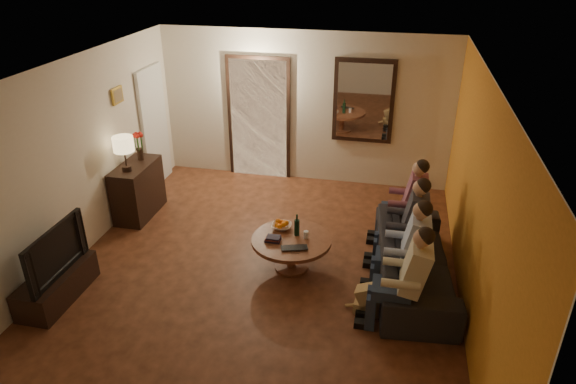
% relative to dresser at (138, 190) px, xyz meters
% --- Properties ---
extents(floor, '(5.00, 6.00, 0.01)m').
position_rel_dresser_xyz_m(floor, '(2.25, -1.12, -0.42)').
color(floor, '#422011').
rests_on(floor, ground).
extents(ceiling, '(5.00, 6.00, 0.01)m').
position_rel_dresser_xyz_m(ceiling, '(2.25, -1.12, 2.18)').
color(ceiling, white).
rests_on(ceiling, back_wall).
extents(back_wall, '(5.00, 0.02, 2.60)m').
position_rel_dresser_xyz_m(back_wall, '(2.25, 1.88, 0.88)').
color(back_wall, beige).
rests_on(back_wall, floor).
extents(front_wall, '(5.00, 0.02, 2.60)m').
position_rel_dresser_xyz_m(front_wall, '(2.25, -4.12, 0.88)').
color(front_wall, beige).
rests_on(front_wall, floor).
extents(left_wall, '(0.02, 6.00, 2.60)m').
position_rel_dresser_xyz_m(left_wall, '(-0.25, -1.12, 0.88)').
color(left_wall, beige).
rests_on(left_wall, floor).
extents(right_wall, '(0.02, 6.00, 2.60)m').
position_rel_dresser_xyz_m(right_wall, '(4.75, -1.12, 0.88)').
color(right_wall, beige).
rests_on(right_wall, floor).
extents(orange_accent, '(0.01, 6.00, 2.60)m').
position_rel_dresser_xyz_m(orange_accent, '(4.74, -1.12, 0.88)').
color(orange_accent, orange).
rests_on(orange_accent, right_wall).
extents(kitchen_doorway, '(1.00, 0.06, 2.10)m').
position_rel_dresser_xyz_m(kitchen_doorway, '(1.45, 1.86, 0.63)').
color(kitchen_doorway, '#FFE0A5').
rests_on(kitchen_doorway, floor).
extents(door_trim, '(1.12, 0.04, 2.22)m').
position_rel_dresser_xyz_m(door_trim, '(1.45, 1.85, 0.63)').
color(door_trim, black).
rests_on(door_trim, floor).
extents(fridge_glimpse, '(0.45, 0.03, 1.70)m').
position_rel_dresser_xyz_m(fridge_glimpse, '(1.70, 1.87, 0.48)').
color(fridge_glimpse, silver).
rests_on(fridge_glimpse, floor).
extents(mirror_frame, '(1.00, 0.05, 1.40)m').
position_rel_dresser_xyz_m(mirror_frame, '(3.25, 1.84, 1.08)').
color(mirror_frame, black).
rests_on(mirror_frame, back_wall).
extents(mirror_glass, '(0.86, 0.02, 1.26)m').
position_rel_dresser_xyz_m(mirror_glass, '(3.25, 1.81, 1.08)').
color(mirror_glass, white).
rests_on(mirror_glass, back_wall).
extents(white_door, '(0.06, 0.85, 2.04)m').
position_rel_dresser_xyz_m(white_door, '(-0.21, 1.18, 0.60)').
color(white_door, white).
rests_on(white_door, floor).
extents(framed_art, '(0.03, 0.28, 0.24)m').
position_rel_dresser_xyz_m(framed_art, '(-0.22, 0.18, 1.43)').
color(framed_art, '#B28C33').
rests_on(framed_art, left_wall).
extents(art_canvas, '(0.01, 0.22, 0.18)m').
position_rel_dresser_xyz_m(art_canvas, '(-0.21, 0.18, 1.43)').
color(art_canvas, brown).
rests_on(art_canvas, left_wall).
extents(dresser, '(0.45, 0.95, 0.84)m').
position_rel_dresser_xyz_m(dresser, '(0.00, 0.00, 0.00)').
color(dresser, black).
rests_on(dresser, floor).
extents(table_lamp, '(0.30, 0.30, 0.54)m').
position_rel_dresser_xyz_m(table_lamp, '(0.00, -0.22, 0.69)').
color(table_lamp, beige).
rests_on(table_lamp, dresser).
extents(flower_vase, '(0.14, 0.14, 0.44)m').
position_rel_dresser_xyz_m(flower_vase, '(0.00, 0.22, 0.64)').
color(flower_vase, red).
rests_on(flower_vase, dresser).
extents(tv_stand, '(0.45, 1.08, 0.36)m').
position_rel_dresser_xyz_m(tv_stand, '(0.00, -2.14, -0.24)').
color(tv_stand, black).
rests_on(tv_stand, floor).
extents(tv, '(1.06, 0.14, 0.61)m').
position_rel_dresser_xyz_m(tv, '(0.00, -2.14, 0.25)').
color(tv, black).
rests_on(tv, tv_stand).
extents(sofa, '(2.31, 1.07, 0.65)m').
position_rel_dresser_xyz_m(sofa, '(4.17, -0.91, -0.09)').
color(sofa, black).
rests_on(sofa, floor).
extents(person_a, '(0.60, 0.40, 1.20)m').
position_rel_dresser_xyz_m(person_a, '(4.07, -1.81, 0.18)').
color(person_a, tan).
rests_on(person_a, sofa).
extents(person_b, '(0.60, 0.40, 1.20)m').
position_rel_dresser_xyz_m(person_b, '(4.07, -1.21, 0.18)').
color(person_b, tan).
rests_on(person_b, sofa).
extents(person_c, '(0.60, 0.40, 1.20)m').
position_rel_dresser_xyz_m(person_c, '(4.07, -0.61, 0.18)').
color(person_c, tan).
rests_on(person_c, sofa).
extents(person_d, '(0.60, 0.40, 1.20)m').
position_rel_dresser_xyz_m(person_d, '(4.07, -0.01, 0.18)').
color(person_d, tan).
rests_on(person_d, sofa).
extents(dog, '(0.58, 0.30, 0.56)m').
position_rel_dresser_xyz_m(dog, '(3.77, -1.64, -0.14)').
color(dog, olive).
rests_on(dog, floor).
extents(coffee_table, '(1.17, 1.17, 0.45)m').
position_rel_dresser_xyz_m(coffee_table, '(2.62, -0.94, -0.20)').
color(coffee_table, brown).
rests_on(coffee_table, floor).
extents(bowl, '(0.26, 0.26, 0.06)m').
position_rel_dresser_xyz_m(bowl, '(2.44, -0.72, 0.06)').
color(bowl, white).
rests_on(bowl, coffee_table).
extents(oranges, '(0.20, 0.20, 0.08)m').
position_rel_dresser_xyz_m(oranges, '(2.44, -0.72, 0.13)').
color(oranges, orange).
rests_on(oranges, bowl).
extents(wine_bottle, '(0.07, 0.07, 0.31)m').
position_rel_dresser_xyz_m(wine_bottle, '(2.67, -0.84, 0.18)').
color(wine_bottle, black).
rests_on(wine_bottle, coffee_table).
extents(wine_glass, '(0.06, 0.06, 0.10)m').
position_rel_dresser_xyz_m(wine_glass, '(2.80, -0.89, 0.08)').
color(wine_glass, silver).
rests_on(wine_glass, coffee_table).
extents(book_stack, '(0.20, 0.15, 0.07)m').
position_rel_dresser_xyz_m(book_stack, '(2.40, -1.04, 0.06)').
color(book_stack, black).
rests_on(book_stack, coffee_table).
extents(laptop, '(0.38, 0.30, 0.03)m').
position_rel_dresser_xyz_m(laptop, '(2.72, -1.22, 0.04)').
color(laptop, black).
rests_on(laptop, coffee_table).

